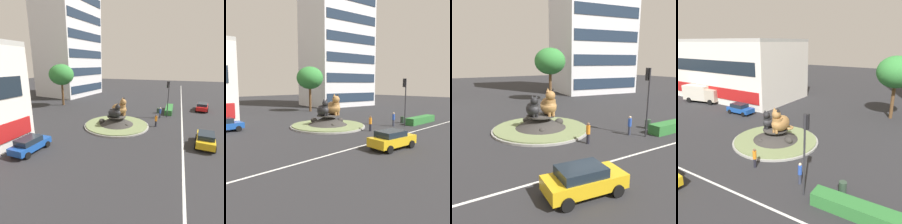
% 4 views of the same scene
% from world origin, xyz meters
% --- Properties ---
extents(ground_plane, '(160.00, 160.00, 0.00)m').
position_xyz_m(ground_plane, '(0.00, 0.00, 0.00)').
color(ground_plane, '#28282B').
extents(lane_centreline, '(112.00, 0.20, 0.01)m').
position_xyz_m(lane_centreline, '(0.00, -8.87, 0.00)').
color(lane_centreline, silver).
rests_on(lane_centreline, ground).
extents(roundabout_island, '(9.13, 9.13, 1.47)m').
position_xyz_m(roundabout_island, '(0.01, 0.01, 0.55)').
color(roundabout_island, gray).
rests_on(roundabout_island, ground).
extents(cat_statue_black, '(1.32, 2.04, 2.05)m').
position_xyz_m(cat_statue_black, '(-0.77, -0.05, 2.22)').
color(cat_statue_black, black).
rests_on(cat_statue_black, roundabout_island).
extents(cat_statue_tabby, '(2.02, 2.73, 2.61)m').
position_xyz_m(cat_statue_tabby, '(0.76, -0.26, 2.42)').
color(cat_statue_tabby, '#9E703D').
rests_on(cat_statue_tabby, roundabout_island).
extents(traffic_light_mast, '(0.32, 0.46, 5.91)m').
position_xyz_m(traffic_light_mast, '(6.98, -6.39, 4.07)').
color(traffic_light_mast, '#2D2D33').
rests_on(traffic_light_mast, ground).
extents(office_tower, '(16.38, 14.41, 31.06)m').
position_xyz_m(office_tower, '(22.41, 21.66, 15.53)').
color(office_tower, silver).
rests_on(office_tower, ground).
extents(clipped_hedge_strip, '(6.03, 1.20, 0.90)m').
position_xyz_m(clipped_hedge_strip, '(10.86, -6.63, 0.45)').
color(clipped_hedge_strip, '#2D7033').
rests_on(clipped_hedge_strip, ground).
extents(broadleaf_tree_behind_island, '(5.05, 5.05, 8.59)m').
position_xyz_m(broadleaf_tree_behind_island, '(9.05, 15.14, 6.41)').
color(broadleaf_tree_behind_island, brown).
rests_on(broadleaf_tree_behind_island, ground).
extents(pedestrian_blue_shirt, '(0.31, 0.31, 1.75)m').
position_xyz_m(pedestrian_blue_shirt, '(6.09, -5.45, 0.94)').
color(pedestrian_blue_shirt, '#33384C').
rests_on(pedestrian_blue_shirt, ground).
extents(pedestrian_orange_shirt, '(0.33, 0.33, 1.73)m').
position_xyz_m(pedestrian_orange_shirt, '(1.61, -5.33, 0.92)').
color(pedestrian_orange_shirt, black).
rests_on(pedestrian_orange_shirt, ground).
extents(sedan_on_far_lane, '(4.95, 2.63, 1.45)m').
position_xyz_m(sedan_on_far_lane, '(13.98, -12.48, 0.78)').
color(sedan_on_far_lane, red).
rests_on(sedan_on_far_lane, ground).
extents(hatchback_near_shophouse, '(4.25, 2.37, 1.50)m').
position_xyz_m(hatchback_near_shophouse, '(-2.99, -11.12, 0.80)').
color(hatchback_near_shophouse, gold).
rests_on(hatchback_near_shophouse, ground).
extents(parked_car_right, '(4.12, 2.12, 1.52)m').
position_xyz_m(parked_car_right, '(-10.43, 5.65, 0.80)').
color(parked_car_right, '#19479E').
rests_on(parked_car_right, ground).
extents(litter_bin, '(0.56, 0.56, 0.90)m').
position_xyz_m(litter_bin, '(9.22, -4.86, 0.45)').
color(litter_bin, '#2D4233').
rests_on(litter_bin, ground).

